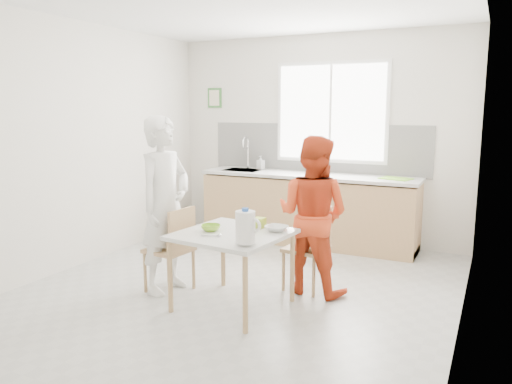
% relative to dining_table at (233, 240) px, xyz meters
% --- Properties ---
extents(ground, '(4.50, 4.50, 0.00)m').
position_rel_dining_table_xyz_m(ground, '(-0.14, 0.35, -0.61)').
color(ground, '#B7B7B2').
rests_on(ground, ground).
extents(room_shell, '(4.50, 4.50, 4.50)m').
position_rel_dining_table_xyz_m(room_shell, '(-0.14, 0.35, 1.03)').
color(room_shell, silver).
rests_on(room_shell, ground).
extents(window, '(1.50, 0.06, 1.30)m').
position_rel_dining_table_xyz_m(window, '(0.06, 2.58, 1.09)').
color(window, white).
rests_on(window, room_shell).
extents(backsplash, '(3.00, 0.02, 0.65)m').
position_rel_dining_table_xyz_m(backsplash, '(-0.14, 2.59, 0.61)').
color(backsplash, white).
rests_on(backsplash, room_shell).
extents(picture_frame, '(0.22, 0.03, 0.28)m').
position_rel_dining_table_xyz_m(picture_frame, '(-1.69, 2.58, 1.29)').
color(picture_frame, '#3D7E39').
rests_on(picture_frame, room_shell).
extents(kitchen_counter, '(2.84, 0.64, 1.37)m').
position_rel_dining_table_xyz_m(kitchen_counter, '(-0.15, 2.30, -0.19)').
color(kitchen_counter, tan).
rests_on(kitchen_counter, ground).
extents(dining_table, '(0.98, 0.98, 0.68)m').
position_rel_dining_table_xyz_m(dining_table, '(0.00, 0.00, 0.00)').
color(dining_table, silver).
rests_on(dining_table, ground).
extents(chair_left, '(0.42, 0.42, 0.83)m').
position_rel_dining_table_xyz_m(chair_left, '(-0.68, 0.07, -0.16)').
color(chair_left, tan).
rests_on(chair_left, ground).
extents(chair_far, '(0.42, 0.42, 0.82)m').
position_rel_dining_table_xyz_m(chair_far, '(0.44, 0.77, -0.16)').
color(chair_far, tan).
rests_on(chair_far, ground).
extents(person_white, '(0.47, 0.66, 1.69)m').
position_rel_dining_table_xyz_m(person_white, '(-0.78, 0.09, 0.23)').
color(person_white, white).
rests_on(person_white, ground).
extents(person_red, '(0.79, 0.65, 1.51)m').
position_rel_dining_table_xyz_m(person_red, '(0.50, 0.67, 0.14)').
color(person_red, red).
rests_on(person_red, ground).
extents(bowl_green, '(0.19, 0.19, 0.05)m').
position_rel_dining_table_xyz_m(bowl_green, '(-0.20, -0.03, 0.10)').
color(bowl_green, '#83BD2B').
rests_on(bowl_green, dining_table).
extents(bowl_white, '(0.21, 0.21, 0.05)m').
position_rel_dining_table_xyz_m(bowl_white, '(0.33, 0.22, 0.09)').
color(bowl_white, silver).
rests_on(bowl_white, dining_table).
extents(milk_jug, '(0.22, 0.16, 0.28)m').
position_rel_dining_table_xyz_m(milk_jug, '(0.29, -0.31, 0.22)').
color(milk_jug, white).
rests_on(milk_jug, dining_table).
extents(green_box, '(0.11, 0.11, 0.09)m').
position_rel_dining_table_xyz_m(green_box, '(0.13, 0.27, 0.12)').
color(green_box, '#95B429').
rests_on(green_box, dining_table).
extents(spoon, '(0.16, 0.05, 0.01)m').
position_rel_dining_table_xyz_m(spoon, '(-0.10, -0.21, 0.08)').
color(spoon, '#A5A5AA').
rests_on(spoon, dining_table).
extents(cutting_board, '(0.40, 0.34, 0.01)m').
position_rel_dining_table_xyz_m(cutting_board, '(0.97, 2.31, 0.31)').
color(cutting_board, '#83D431').
rests_on(cutting_board, kitchen_counter).
extents(wine_bottle_a, '(0.07, 0.07, 0.32)m').
position_rel_dining_table_xyz_m(wine_bottle_a, '(-0.15, 2.47, 0.47)').
color(wine_bottle_a, black).
rests_on(wine_bottle_a, kitchen_counter).
extents(wine_bottle_b, '(0.07, 0.07, 0.30)m').
position_rel_dining_table_xyz_m(wine_bottle_b, '(-0.12, 2.43, 0.46)').
color(wine_bottle_b, black).
rests_on(wine_bottle_b, kitchen_counter).
extents(jar_amber, '(0.06, 0.06, 0.16)m').
position_rel_dining_table_xyz_m(jar_amber, '(-0.07, 2.44, 0.39)').
color(jar_amber, brown).
rests_on(jar_amber, kitchen_counter).
extents(soap_bottle, '(0.10, 0.10, 0.19)m').
position_rel_dining_table_xyz_m(soap_bottle, '(-0.90, 2.46, 0.40)').
color(soap_bottle, '#999999').
rests_on(soap_bottle, kitchen_counter).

